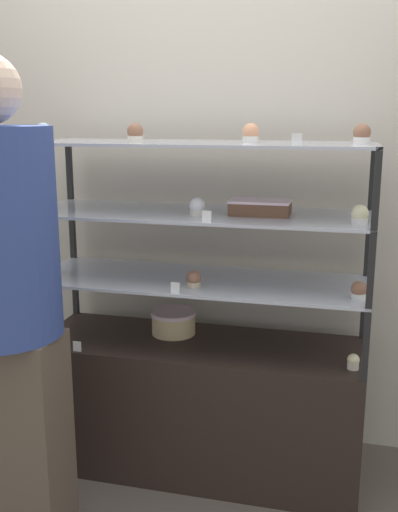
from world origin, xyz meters
TOP-DOWN VIEW (x-y plane):
  - ground_plane at (0.00, 0.00)m, footprint 20.00×20.00m
  - back_wall at (0.00, 0.39)m, footprint 8.00×0.05m
  - display_base at (0.00, 0.00)m, footprint 1.41×0.49m
  - display_riser_lower at (0.00, 0.00)m, footprint 1.41×0.49m
  - display_riser_middle at (0.00, 0.00)m, footprint 1.41×0.49m
  - display_riser_upper at (0.00, 0.00)m, footprint 1.41×0.49m
  - layer_cake_centerpiece at (-0.14, 0.08)m, footprint 0.20×0.20m
  - sheet_cake_frosted at (0.26, 0.00)m, footprint 0.24×0.16m
  - cupcake_0 at (-0.66, -0.12)m, footprint 0.05×0.05m
  - cupcake_1 at (0.65, -0.13)m, footprint 0.05×0.05m
  - price_tag_0 at (-0.47, -0.22)m, footprint 0.04×0.00m
  - cupcake_2 at (-0.65, -0.11)m, footprint 0.06×0.06m
  - cupcake_3 at (0.01, -0.12)m, footprint 0.06×0.06m
  - cupcake_4 at (0.66, -0.12)m, footprint 0.06×0.06m
  - price_tag_1 at (-0.04, -0.22)m, footprint 0.04×0.00m
  - cupcake_5 at (-0.65, -0.06)m, footprint 0.06×0.06m
  - cupcake_6 at (0.01, -0.08)m, footprint 0.06×0.06m
  - cupcake_7 at (0.64, -0.12)m, footprint 0.06×0.06m
  - price_tag_2 at (0.09, -0.22)m, footprint 0.04×0.00m
  - cupcake_8 at (-0.64, -0.10)m, footprint 0.06×0.06m
  - cupcake_9 at (-0.23, -0.12)m, footprint 0.06×0.06m
  - cupcake_10 at (0.22, -0.04)m, footprint 0.06×0.06m
  - cupcake_11 at (0.63, -0.04)m, footprint 0.06×0.06m
  - price_tag_3 at (0.41, -0.22)m, footprint 0.04×0.00m
  - customer_figure at (-0.54, -0.64)m, footprint 0.41×0.41m

SIDE VIEW (x-z plane):
  - ground_plane at x=0.00m, z-range 0.00..0.00m
  - display_base at x=0.00m, z-range 0.00..0.59m
  - price_tag_0 at x=-0.47m, z-range 0.59..0.64m
  - cupcake_0 at x=-0.66m, z-range 0.59..0.65m
  - cupcake_1 at x=0.65m, z-range 0.59..0.65m
  - layer_cake_centerpiece at x=-0.14m, z-range 0.59..0.70m
  - display_riser_lower at x=0.00m, z-range 0.72..1.01m
  - price_tag_1 at x=-0.04m, z-range 0.88..0.93m
  - cupcake_2 at x=-0.65m, z-range 0.88..0.95m
  - cupcake_3 at x=0.01m, z-range 0.88..0.95m
  - cupcake_4 at x=0.66m, z-range 0.88..0.95m
  - customer_figure at x=-0.54m, z-range 0.06..1.82m
  - display_riser_middle at x=0.00m, z-range 1.01..1.30m
  - price_tag_2 at x=0.09m, z-range 1.17..1.21m
  - sheet_cake_frosted at x=0.26m, z-range 1.17..1.23m
  - cupcake_5 at x=-0.65m, z-range 1.17..1.24m
  - cupcake_6 at x=0.01m, z-range 1.17..1.24m
  - cupcake_7 at x=0.64m, z-range 1.17..1.24m
  - back_wall at x=0.00m, z-range 0.00..2.60m
  - display_riser_upper at x=0.00m, z-range 1.30..1.58m
  - price_tag_3 at x=0.41m, z-range 1.46..1.50m
  - cupcake_8 at x=-0.64m, z-range 1.45..1.53m
  - cupcake_9 at x=-0.23m, z-range 1.45..1.53m
  - cupcake_10 at x=0.22m, z-range 1.45..1.53m
  - cupcake_11 at x=0.63m, z-range 1.45..1.53m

